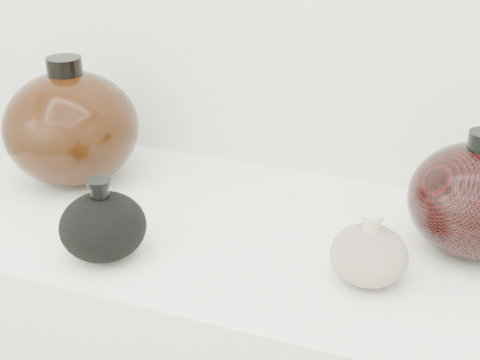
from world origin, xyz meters
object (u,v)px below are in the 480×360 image
at_px(black_gourd_vase, 103,226).
at_px(cream_gourd_vase, 369,255).
at_px(left_round_pot, 71,127).
at_px(right_round_pot, 476,199).

bearing_deg(black_gourd_vase, cream_gourd_vase, 10.96).
xyz_separation_m(left_round_pot, right_round_pot, (0.71, 0.00, -0.02)).
distance_m(cream_gourd_vase, right_round_pot, 0.20).
xyz_separation_m(black_gourd_vase, left_round_pot, (-0.19, 0.22, 0.05)).
bearing_deg(cream_gourd_vase, right_round_pot, 47.34).
distance_m(black_gourd_vase, cream_gourd_vase, 0.39).
bearing_deg(right_round_pot, cream_gourd_vase, -132.66).
distance_m(left_round_pot, right_round_pot, 0.71).
bearing_deg(black_gourd_vase, right_round_pot, 22.72).
relative_size(black_gourd_vase, right_round_pot, 0.71).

